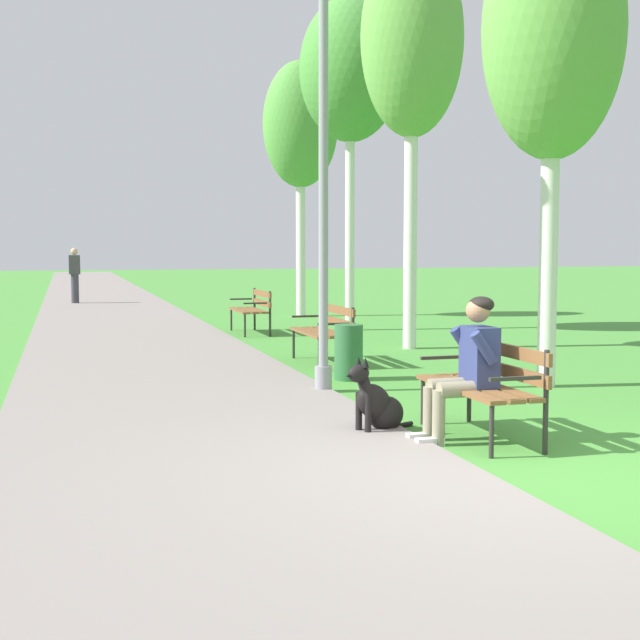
{
  "coord_description": "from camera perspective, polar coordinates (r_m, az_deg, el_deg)",
  "views": [
    {
      "loc": [
        -3.13,
        -5.6,
        1.67
      ],
      "look_at": [
        -0.54,
        3.22,
        0.9
      ],
      "focal_mm": 48.87,
      "sensor_mm": 36.0,
      "label": 1
    }
  ],
  "objects": [
    {
      "name": "birch_tree_second",
      "position": [
        10.98,
        15.03,
        17.65
      ],
      "size": [
        1.66,
        1.62,
        5.7
      ],
      "color": "silver",
      "rests_on": "ground"
    },
    {
      "name": "pedestrian_distant",
      "position": [
        26.43,
        -15.77,
        2.81
      ],
      "size": [
        0.32,
        0.22,
        1.65
      ],
      "color": "#383842",
      "rests_on": "ground"
    },
    {
      "name": "birch_tree_fifth",
      "position": [
        21.25,
        -1.29,
        12.55
      ],
      "size": [
        1.81,
        1.64,
        6.09
      ],
      "color": "silver",
      "rests_on": "ground"
    },
    {
      "name": "birch_tree_fourth",
      "position": [
        17.84,
        2.0,
        15.97
      ],
      "size": [
        2.01,
        2.13,
        6.58
      ],
      "color": "silver",
      "rests_on": "ground"
    },
    {
      "name": "lamp_post_near",
      "position": [
        10.0,
        0.22,
        9.2
      ],
      "size": [
        0.24,
        0.24,
        4.72
      ],
      "color": "gray",
      "rests_on": "ground"
    },
    {
      "name": "dog_black",
      "position": [
        7.89,
        3.8,
        -5.52
      ],
      "size": [
        0.78,
        0.47,
        0.71
      ],
      "color": "black",
      "rests_on": "ground"
    },
    {
      "name": "paved_path",
      "position": [
        29.67,
        -14.14,
        1.46
      ],
      "size": [
        3.57,
        60.0,
        0.04
      ],
      "primitive_type": "cube",
      "color": "gray",
      "rests_on": "ground"
    },
    {
      "name": "park_bench_mid",
      "position": [
        12.51,
        0.38,
        -0.52
      ],
      "size": [
        0.55,
        1.5,
        0.85
      ],
      "color": "brown",
      "rests_on": "ground"
    },
    {
      "name": "birch_tree_third",
      "position": [
        14.73,
        6.05,
        17.67
      ],
      "size": [
        1.67,
        1.59,
        6.61
      ],
      "color": "silver",
      "rests_on": "ground"
    },
    {
      "name": "park_bench_far",
      "position": [
        16.93,
        -4.42,
        0.85
      ],
      "size": [
        0.55,
        1.5,
        0.85
      ],
      "color": "brown",
      "rests_on": "ground"
    },
    {
      "name": "litter_bin",
      "position": [
        10.98,
        1.88,
        -2.12
      ],
      "size": [
        0.36,
        0.36,
        0.7
      ],
      "primitive_type": "cylinder",
      "color": "#2D6638",
      "rests_on": "ground"
    },
    {
      "name": "person_seated_on_near_bench",
      "position": [
        7.58,
        9.65,
        -2.78
      ],
      "size": [
        0.74,
        0.49,
        1.25
      ],
      "color": "gray",
      "rests_on": "ground"
    },
    {
      "name": "ground_plane",
      "position": [
        6.63,
        12.62,
        -9.92
      ],
      "size": [
        120.0,
        120.0,
        0.0
      ],
      "primitive_type": "plane",
      "color": "#478E38"
    },
    {
      "name": "park_bench_near",
      "position": [
        7.76,
        10.81,
        -3.88
      ],
      "size": [
        0.55,
        1.5,
        0.85
      ],
      "color": "brown",
      "rests_on": "ground"
    }
  ]
}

